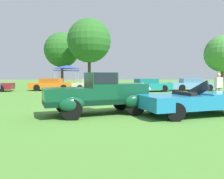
{
  "coord_description": "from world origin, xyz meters",
  "views": [
    {
      "loc": [
        0.18,
        -9.34,
        1.62
      ],
      "look_at": [
        0.47,
        1.08,
        0.91
      ],
      "focal_mm": 35.39,
      "sensor_mm": 36.0,
      "label": 1
    }
  ],
  "objects_px": {
    "show_car_orange": "(53,85)",
    "feature_pickup_truck": "(99,93)",
    "show_car_teal": "(148,85)",
    "spectator_between_cars": "(218,87)",
    "show_car_skyblue": "(192,85)",
    "show_car_cream": "(94,85)",
    "canopy_tent_left_field": "(67,68)",
    "spectator_near_truck": "(112,83)",
    "neighbor_convertible": "(195,101)"
  },
  "relations": [
    {
      "from": "show_car_orange",
      "to": "feature_pickup_truck",
      "type": "bearing_deg",
      "value": -69.32
    },
    {
      "from": "show_car_teal",
      "to": "spectator_between_cars",
      "type": "relative_size",
      "value": 2.7
    },
    {
      "from": "show_car_skyblue",
      "to": "show_car_cream",
      "type": "bearing_deg",
      "value": -175.74
    },
    {
      "from": "feature_pickup_truck",
      "to": "canopy_tent_left_field",
      "type": "bearing_deg",
      "value": 103.83
    },
    {
      "from": "show_car_cream",
      "to": "spectator_between_cars",
      "type": "bearing_deg",
      "value": -49.8
    },
    {
      "from": "show_car_cream",
      "to": "canopy_tent_left_field",
      "type": "relative_size",
      "value": 1.59
    },
    {
      "from": "show_car_orange",
      "to": "show_car_cream",
      "type": "height_order",
      "value": "same"
    },
    {
      "from": "feature_pickup_truck",
      "to": "show_car_cream",
      "type": "relative_size",
      "value": 1.04
    },
    {
      "from": "feature_pickup_truck",
      "to": "spectator_near_truck",
      "type": "bearing_deg",
      "value": 85.0
    },
    {
      "from": "feature_pickup_truck",
      "to": "neighbor_convertible",
      "type": "xyz_separation_m",
      "value": [
        3.84,
        -0.28,
        -0.29
      ]
    },
    {
      "from": "spectator_near_truck",
      "to": "spectator_between_cars",
      "type": "relative_size",
      "value": 1.0
    },
    {
      "from": "spectator_between_cars",
      "to": "show_car_orange",
      "type": "bearing_deg",
      "value": 139.89
    },
    {
      "from": "feature_pickup_truck",
      "to": "spectator_near_truck",
      "type": "distance_m",
      "value": 9.91
    },
    {
      "from": "canopy_tent_left_field",
      "to": "neighbor_convertible",
      "type": "bearing_deg",
      "value": -65.41
    },
    {
      "from": "neighbor_convertible",
      "to": "show_car_teal",
      "type": "height_order",
      "value": "neighbor_convertible"
    },
    {
      "from": "feature_pickup_truck",
      "to": "canopy_tent_left_field",
      "type": "distance_m",
      "value": 18.14
    },
    {
      "from": "show_car_orange",
      "to": "show_car_teal",
      "type": "distance_m",
      "value": 9.41
    },
    {
      "from": "show_car_teal",
      "to": "spectator_near_truck",
      "type": "bearing_deg",
      "value": -151.83
    },
    {
      "from": "feature_pickup_truck",
      "to": "spectator_between_cars",
      "type": "distance_m",
      "value": 7.54
    },
    {
      "from": "canopy_tent_left_field",
      "to": "spectator_between_cars",
      "type": "bearing_deg",
      "value": -51.99
    },
    {
      "from": "neighbor_convertible",
      "to": "show_car_skyblue",
      "type": "distance_m",
      "value": 14.34
    },
    {
      "from": "show_car_orange",
      "to": "show_car_cream",
      "type": "bearing_deg",
      "value": -13.19
    },
    {
      "from": "feature_pickup_truck",
      "to": "show_car_skyblue",
      "type": "height_order",
      "value": "feature_pickup_truck"
    },
    {
      "from": "neighbor_convertible",
      "to": "show_car_teal",
      "type": "distance_m",
      "value": 11.96
    },
    {
      "from": "show_car_cream",
      "to": "neighbor_convertible",
      "type": "bearing_deg",
      "value": -69.76
    },
    {
      "from": "spectator_between_cars",
      "to": "canopy_tent_left_field",
      "type": "height_order",
      "value": "canopy_tent_left_field"
    },
    {
      "from": "feature_pickup_truck",
      "to": "show_car_skyblue",
      "type": "distance_m",
      "value": 15.9
    },
    {
      "from": "show_car_orange",
      "to": "spectator_near_truck",
      "type": "relative_size",
      "value": 2.75
    },
    {
      "from": "show_car_cream",
      "to": "spectator_near_truck",
      "type": "xyz_separation_m",
      "value": [
        1.68,
        -2.48,
        0.31
      ]
    },
    {
      "from": "show_car_orange",
      "to": "show_car_skyblue",
      "type": "bearing_deg",
      "value": -1.04
    },
    {
      "from": "show_car_skyblue",
      "to": "spectator_between_cars",
      "type": "xyz_separation_m",
      "value": [
        -2.34,
        -9.63,
        0.31
      ]
    },
    {
      "from": "show_car_teal",
      "to": "canopy_tent_left_field",
      "type": "relative_size",
      "value": 1.68
    },
    {
      "from": "spectator_between_cars",
      "to": "canopy_tent_left_field",
      "type": "relative_size",
      "value": 0.62
    },
    {
      "from": "spectator_between_cars",
      "to": "show_car_teal",
      "type": "bearing_deg",
      "value": 106.76
    },
    {
      "from": "spectator_near_truck",
      "to": "spectator_between_cars",
      "type": "height_order",
      "value": "same"
    },
    {
      "from": "show_car_teal",
      "to": "spectator_between_cars",
      "type": "xyz_separation_m",
      "value": [
        2.48,
        -8.22,
        0.31
      ]
    },
    {
      "from": "show_car_teal",
      "to": "show_car_cream",
      "type": "bearing_deg",
      "value": 172.36
    },
    {
      "from": "show_car_orange",
      "to": "spectator_near_truck",
      "type": "xyz_separation_m",
      "value": [
        5.9,
        -3.47,
        0.31
      ]
    },
    {
      "from": "show_car_skyblue",
      "to": "spectator_between_cars",
      "type": "bearing_deg",
      "value": -103.64
    },
    {
      "from": "feature_pickup_truck",
      "to": "show_car_skyblue",
      "type": "relative_size",
      "value": 0.98
    },
    {
      "from": "neighbor_convertible",
      "to": "spectator_between_cars",
      "type": "height_order",
      "value": "spectator_between_cars"
    },
    {
      "from": "show_car_skyblue",
      "to": "spectator_between_cars",
      "type": "relative_size",
      "value": 2.69
    },
    {
      "from": "show_car_teal",
      "to": "spectator_between_cars",
      "type": "distance_m",
      "value": 8.59
    },
    {
      "from": "feature_pickup_truck",
      "to": "spectator_between_cars",
      "type": "height_order",
      "value": "feature_pickup_truck"
    },
    {
      "from": "neighbor_convertible",
      "to": "spectator_between_cars",
      "type": "xyz_separation_m",
      "value": [
        2.86,
        3.73,
        0.33
      ]
    },
    {
      "from": "show_car_skyblue",
      "to": "neighbor_convertible",
      "type": "bearing_deg",
      "value": -111.25
    },
    {
      "from": "neighbor_convertible",
      "to": "show_car_cream",
      "type": "xyz_separation_m",
      "value": [
        -4.66,
        12.63,
        0.02
      ]
    },
    {
      "from": "show_car_cream",
      "to": "spectator_near_truck",
      "type": "bearing_deg",
      "value": -55.87
    },
    {
      "from": "neighbor_convertible",
      "to": "canopy_tent_left_field",
      "type": "xyz_separation_m",
      "value": [
        -8.16,
        17.83,
        1.84
      ]
    },
    {
      "from": "show_car_orange",
      "to": "show_car_skyblue",
      "type": "height_order",
      "value": "same"
    }
  ]
}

